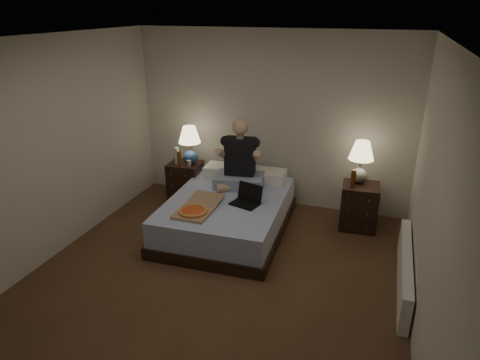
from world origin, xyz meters
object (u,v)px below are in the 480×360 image
at_px(nightstand_right, 359,206).
at_px(water_bottle, 177,156).
at_px(laptop, 245,196).
at_px(lamp_left, 190,145).
at_px(radiator, 405,270).
at_px(bed, 227,214).
at_px(lamp_right, 361,162).
at_px(person, 239,154).
at_px(beer_bottle_right, 353,178).
at_px(beer_bottle_left, 179,159).
at_px(nightstand_left, 186,182).
at_px(pizza_box, 193,212).
at_px(soda_can, 189,164).

bearing_deg(nightstand_right, water_bottle, 177.10).
bearing_deg(laptop, lamp_left, 159.06).
xyz_separation_m(nightstand_right, radiator, (0.57, -1.19, -0.11)).
distance_m(bed, lamp_right, 1.86).
distance_m(bed, person, 0.82).
xyz_separation_m(beer_bottle_right, radiator, (0.68, -1.10, -0.53)).
bearing_deg(lamp_left, beer_bottle_left, -115.95).
bearing_deg(beer_bottle_left, water_bottle, 133.12).
xyz_separation_m(bed, laptop, (0.28, -0.11, 0.36)).
bearing_deg(lamp_left, lamp_right, 1.03).
relative_size(lamp_right, beer_bottle_right, 2.43).
bearing_deg(nightstand_left, person, -20.49).
distance_m(lamp_right, pizza_box, 2.26).
bearing_deg(beer_bottle_left, pizza_box, -57.00).
height_order(soda_can, laptop, laptop).
relative_size(nightstand_left, person, 0.65).
bearing_deg(lamp_right, bed, -154.09).
height_order(lamp_right, pizza_box, lamp_right).
bearing_deg(water_bottle, beer_bottle_left, -46.88).
xyz_separation_m(nightstand_left, nightstand_right, (2.55, -0.03, 0.00)).
relative_size(nightstand_left, lamp_right, 1.08).
bearing_deg(beer_bottle_right, pizza_box, -146.43).
distance_m(lamp_right, radiator, 1.59).
distance_m(soda_can, beer_bottle_right, 2.31).
xyz_separation_m(beer_bottle_left, beer_bottle_right, (2.45, 0.04, 0.01)).
xyz_separation_m(nightstand_right, laptop, (-1.34, -0.77, 0.29)).
distance_m(lamp_left, water_bottle, 0.25).
bearing_deg(person, soda_can, 161.37).
relative_size(lamp_right, water_bottle, 2.24).
height_order(beer_bottle_left, radiator, beer_bottle_left).
height_order(soda_can, radiator, soda_can).
relative_size(water_bottle, pizza_box, 0.33).
relative_size(lamp_left, beer_bottle_left, 2.43).
height_order(nightstand_left, pizza_box, nightstand_left).
xyz_separation_m(lamp_right, water_bottle, (-2.59, -0.13, -0.16)).
height_order(beer_bottle_left, laptop, beer_bottle_left).
xyz_separation_m(bed, beer_bottle_left, (-0.94, 0.53, 0.48)).
height_order(bed, nightstand_right, nightstand_right).
distance_m(nightstand_left, laptop, 1.48).
xyz_separation_m(soda_can, pizza_box, (0.59, -1.14, -0.14)).
bearing_deg(lamp_right, person, -167.68).
xyz_separation_m(lamp_left, beer_bottle_left, (-0.09, -0.18, -0.17)).
height_order(soda_can, person, person).
height_order(bed, lamp_left, lamp_left).
xyz_separation_m(beer_bottle_right, laptop, (-1.23, -0.68, -0.13)).
bearing_deg(beer_bottle_right, soda_can, -179.89).
height_order(laptop, pizza_box, laptop).
bearing_deg(laptop, water_bottle, 165.86).
xyz_separation_m(water_bottle, soda_can, (0.22, -0.06, -0.07)).
bearing_deg(nightstand_left, bed, -41.35).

